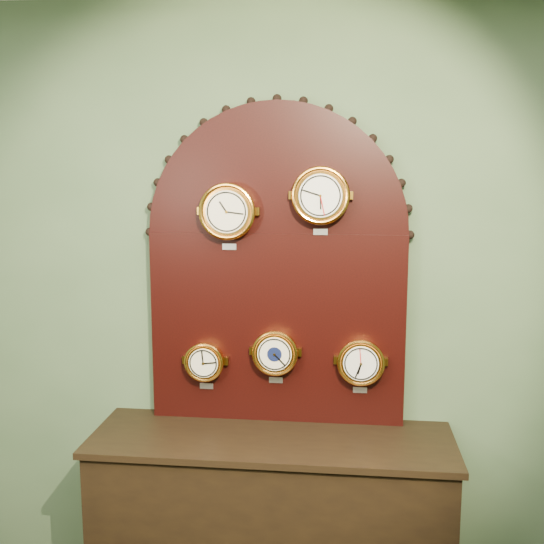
# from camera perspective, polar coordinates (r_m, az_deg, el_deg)

# --- Properties ---
(wall_back) EXTENTS (4.00, 0.00, 4.00)m
(wall_back) POSITION_cam_1_polar(r_m,az_deg,el_deg) (3.12, 0.52, -2.55)
(wall_back) COLOR #4D6847
(wall_back) RESTS_ON ground
(shop_counter) EXTENTS (1.60, 0.50, 0.80)m
(shop_counter) POSITION_cam_1_polar(r_m,az_deg,el_deg) (3.22, -0.04, -21.24)
(shop_counter) COLOR black
(shop_counter) RESTS_ON ground_plane
(display_board) EXTENTS (1.26, 0.06, 1.53)m
(display_board) POSITION_cam_1_polar(r_m,az_deg,el_deg) (3.03, 0.43, 1.45)
(display_board) COLOR black
(display_board) RESTS_ON shop_counter
(roman_clock) EXTENTS (0.26, 0.08, 0.31)m
(roman_clock) POSITION_cam_1_polar(r_m,az_deg,el_deg) (2.97, -3.90, 5.31)
(roman_clock) COLOR orange
(roman_clock) RESTS_ON display_board
(arabic_clock) EXTENTS (0.26, 0.08, 0.31)m
(arabic_clock) POSITION_cam_1_polar(r_m,az_deg,el_deg) (2.92, 4.28, 6.69)
(arabic_clock) COLOR orange
(arabic_clock) RESTS_ON display_board
(hygrometer) EXTENTS (0.19, 0.08, 0.24)m
(hygrometer) POSITION_cam_1_polar(r_m,az_deg,el_deg) (3.13, -5.90, -7.78)
(hygrometer) COLOR orange
(hygrometer) RESTS_ON display_board
(barometer) EXTENTS (0.22, 0.08, 0.27)m
(barometer) POSITION_cam_1_polar(r_m,az_deg,el_deg) (3.06, 0.28, -7.04)
(barometer) COLOR orange
(barometer) RESTS_ON display_board
(tide_clock) EXTENTS (0.22, 0.08, 0.27)m
(tide_clock) POSITION_cam_1_polar(r_m,az_deg,el_deg) (3.05, 7.77, -7.79)
(tide_clock) COLOR orange
(tide_clock) RESTS_ON display_board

